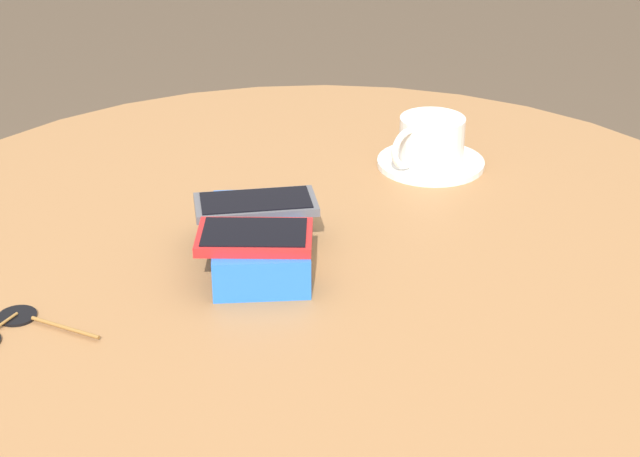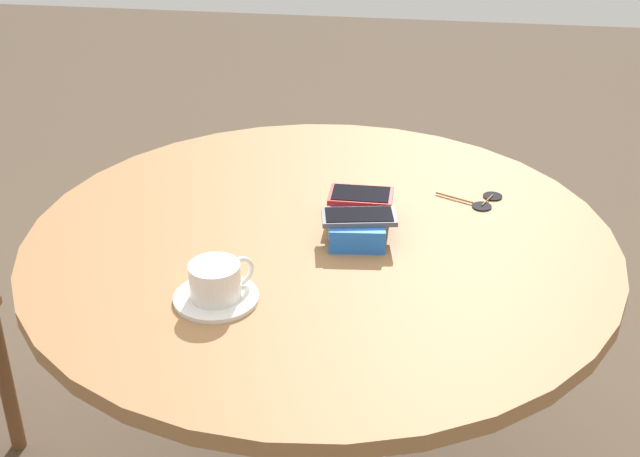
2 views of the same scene
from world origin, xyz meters
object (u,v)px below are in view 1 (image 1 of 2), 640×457
(round_table, at_px, (320,319))
(saucer, at_px, (431,163))
(phone_gray, at_px, (256,202))
(phone_box, at_px, (260,242))
(sunglasses, at_px, (7,328))
(coffee_cup, at_px, (430,139))
(phone_red, at_px, (254,237))

(round_table, relative_size, saucer, 7.77)
(phone_gray, height_order, saucer, phone_gray)
(phone_box, height_order, phone_gray, phone_gray)
(sunglasses, bearing_deg, phone_gray, -50.41)
(round_table, height_order, coffee_cup, coffee_cup)
(phone_gray, xyz_separation_m, saucer, (0.23, -0.22, -0.05))
(phone_gray, relative_size, sunglasses, 1.08)
(saucer, bearing_deg, round_table, 147.91)
(round_table, relative_size, phone_red, 9.10)
(phone_gray, distance_m, coffee_cup, 0.31)
(phone_box, xyz_separation_m, phone_red, (-0.04, 0.00, 0.03))
(phone_gray, distance_m, sunglasses, 0.31)
(phone_box, height_order, coffee_cup, coffee_cup)
(round_table, relative_size, coffee_cup, 11.03)
(phone_box, bearing_deg, sunglasses, 121.88)
(phone_red, relative_size, coffee_cup, 1.21)
(round_table, xyz_separation_m, coffee_cup, (0.23, -0.14, 0.14))
(round_table, height_order, phone_red, phone_red)
(coffee_cup, bearing_deg, phone_gray, 136.16)
(phone_gray, bearing_deg, saucer, -43.86)
(coffee_cup, relative_size, sunglasses, 0.74)
(saucer, distance_m, sunglasses, 0.62)
(phone_gray, bearing_deg, phone_box, -171.45)
(saucer, height_order, sunglasses, saucer)
(phone_box, height_order, sunglasses, phone_box)
(coffee_cup, bearing_deg, round_table, 148.05)
(phone_red, bearing_deg, saucer, -34.17)
(phone_box, distance_m, phone_gray, 0.05)
(coffee_cup, bearing_deg, phone_box, 142.13)
(sunglasses, bearing_deg, phone_box, -58.12)
(phone_red, xyz_separation_m, sunglasses, (-0.11, 0.24, -0.05))
(phone_red, distance_m, coffee_cup, 0.37)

